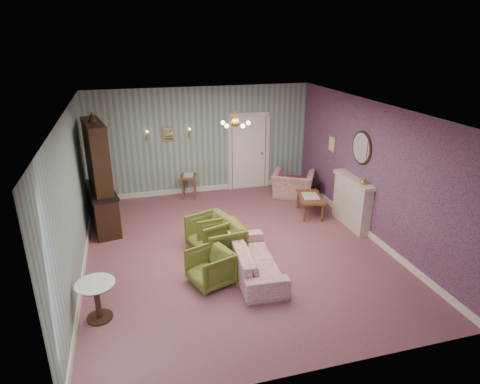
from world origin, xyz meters
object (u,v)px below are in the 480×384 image
object	(u,v)px
sofa_chintz	(255,255)
coffee_table	(310,205)
olive_chair_a	(210,266)
dresser	(98,174)
olive_chair_c	(211,232)
side_table_black	(312,191)
pedestal_table	(98,301)
fireplace	(352,202)
olive_chair_b	(222,240)
wingback_chair	(293,180)

from	to	relation	value
sofa_chintz	coffee_table	world-z (taller)	sofa_chintz
olive_chair_a	dresser	bearing A→B (deg)	-166.49
olive_chair_a	olive_chair_c	size ratio (longest dim) A/B	0.87
olive_chair_c	coffee_table	world-z (taller)	olive_chair_c
side_table_black	pedestal_table	xyz separation A→B (m)	(-5.30, -3.62, 0.06)
olive_chair_a	pedestal_table	xyz separation A→B (m)	(-1.89, -0.50, -0.03)
olive_chair_a	fireplace	xyz separation A→B (m)	(3.62, 1.50, 0.22)
olive_chair_b	olive_chair_c	world-z (taller)	olive_chair_c
coffee_table	side_table_black	distance (m)	0.94
dresser	fireplace	world-z (taller)	dresser
olive_chair_c	fireplace	bearing A→B (deg)	75.74
wingback_chair	pedestal_table	xyz separation A→B (m)	(-4.91, -4.02, -0.14)
olive_chair_b	side_table_black	xyz separation A→B (m)	(3.02, 2.33, -0.14)
coffee_table	wingback_chair	bearing A→B (deg)	87.15
pedestal_table	sofa_chintz	bearing A→B (deg)	12.68
pedestal_table	fireplace	bearing A→B (deg)	19.91
olive_chair_a	fireplace	size ratio (longest dim) A/B	0.51
olive_chair_b	coffee_table	distance (m)	2.98
sofa_chintz	coffee_table	bearing A→B (deg)	-40.61
olive_chair_b	sofa_chintz	distance (m)	0.82
olive_chair_c	dresser	xyz separation A→B (m)	(-2.14, 1.70, 0.89)
olive_chair_c	side_table_black	bearing A→B (deg)	101.99
side_table_black	olive_chair_b	bearing A→B (deg)	-142.32
sofa_chintz	wingback_chair	bearing A→B (deg)	-29.06
sofa_chintz	side_table_black	xyz separation A→B (m)	(2.55, 3.00, -0.12)
olive_chair_b	wingback_chair	bearing A→B (deg)	129.18
wingback_chair	olive_chair_c	bearing A→B (deg)	70.13
olive_chair_c	olive_chair_a	bearing A→B (deg)	-31.58
wingback_chair	side_table_black	distance (m)	0.59
olive_chair_a	coffee_table	bearing A→B (deg)	108.21
olive_chair_b	sofa_chintz	xyz separation A→B (m)	(0.47, -0.67, -0.02)
olive_chair_c	fireplace	xyz separation A→B (m)	(3.37, 0.31, 0.17)
sofa_chintz	pedestal_table	xyz separation A→B (m)	(-2.75, -0.62, -0.05)
sofa_chintz	pedestal_table	world-z (taller)	sofa_chintz
coffee_table	side_table_black	xyz separation A→B (m)	(0.45, 0.83, 0.02)
wingback_chair	side_table_black	world-z (taller)	wingback_chair
dresser	pedestal_table	bearing A→B (deg)	-100.70
olive_chair_c	olive_chair_b	bearing A→B (deg)	-0.59
olive_chair_b	pedestal_table	size ratio (longest dim) A/B	1.24
wingback_chair	dresser	distance (m)	5.02
wingback_chair	fireplace	bearing A→B (deg)	136.51
olive_chair_b	dresser	size ratio (longest dim) A/B	0.31
fireplace	side_table_black	distance (m)	1.67
olive_chair_a	side_table_black	bearing A→B (deg)	112.87
olive_chair_b	coffee_table	bearing A→B (deg)	113.46
dresser	coffee_table	size ratio (longest dim) A/B	2.69
olive_chair_b	wingback_chair	distance (m)	3.79
olive_chair_c	coffee_table	bearing A→B (deg)	92.76
coffee_table	pedestal_table	xyz separation A→B (m)	(-4.85, -2.79, 0.08)
olive_chair_b	coffee_table	xyz separation A→B (m)	(2.57, 1.51, -0.16)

